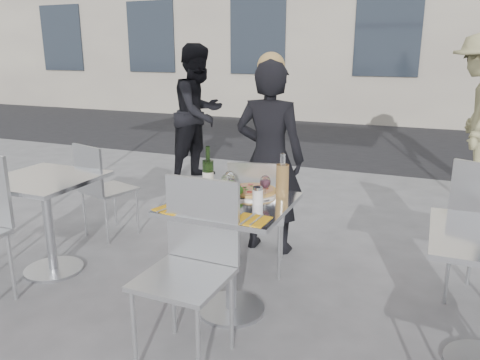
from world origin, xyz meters
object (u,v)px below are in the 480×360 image
at_px(wine_bottle, 208,173).
at_px(wineglass_white_b, 230,178).
at_px(side_table_left, 47,205).
at_px(salad_plate, 232,192).
at_px(main_table, 231,234).
at_px(pizza_far, 253,191).
at_px(pedestrian_b, 477,113).
at_px(napkin_right, 252,220).
at_px(napkin_left, 173,209).
at_px(chair_near, 192,255).
at_px(pizza_near, 212,209).
at_px(side_chair_lfar, 100,183).
at_px(sugar_shaker, 258,196).
at_px(pedestrian_a, 199,113).
at_px(chair_far, 257,207).
at_px(wineglass_red_a, 231,186).
at_px(woman_diner, 269,158).
at_px(wineglass_white_a, 226,182).
at_px(carafe, 282,181).
at_px(wineglass_red_b, 265,183).

distance_m(wine_bottle, wineglass_white_b, 0.18).
height_order(side_table_left, salad_plate, salad_plate).
bearing_deg(main_table, pizza_far, 73.67).
relative_size(pedestrian_b, napkin_right, 9.30).
bearing_deg(napkin_right, napkin_left, -176.96).
distance_m(chair_near, pizza_near, 0.32).
xyz_separation_m(side_chair_lfar, sugar_shaker, (1.75, -0.68, 0.29)).
distance_m(chair_near, pedestrian_a, 3.74).
relative_size(chair_far, wineglass_red_a, 5.66).
bearing_deg(woman_diner, wineglass_red_a, 96.20).
xyz_separation_m(pedestrian_b, pizza_near, (-1.61, -3.94, -0.17)).
bearing_deg(wineglass_white_b, pedestrian_a, 120.87).
relative_size(chair_near, sugar_shaker, 9.16).
distance_m(chair_far, wineglass_white_a, 0.62).
bearing_deg(pedestrian_b, chair_far, -26.08).
height_order(chair_far, pedestrian_a, pedestrian_a).
relative_size(woman_diner, napkin_right, 7.92).
distance_m(chair_far, wineglass_red_a, 0.69).
bearing_deg(chair_far, pizza_near, 75.49).
distance_m(wine_bottle, napkin_left, 0.45).
bearing_deg(woman_diner, chair_near, 92.48).
bearing_deg(pizza_near, wine_bottle, 118.74).
bearing_deg(wineglass_white_a, side_chair_lfar, 156.65).
bearing_deg(napkin_right, wine_bottle, 140.56).
distance_m(chair_far, salad_plate, 0.55).
height_order(pedestrian_a, sugar_shaker, pedestrian_a).
height_order(chair_far, wineglass_white_b, wineglass_white_b).
bearing_deg(carafe, side_table_left, -174.30).
distance_m(carafe, wineglass_red_b, 0.11).
xyz_separation_m(pedestrian_a, pizza_near, (1.67, -3.07, -0.11)).
height_order(pedestrian_b, napkin_left, pedestrian_b).
height_order(chair_near, wine_bottle, wine_bottle).
height_order(sugar_shaker, wineglass_white_a, wineglass_white_a).
relative_size(chair_near, salad_plate, 4.46).
bearing_deg(wineglass_red_b, napkin_right, -81.53).
bearing_deg(pedestrian_b, wineglass_white_b, -23.60).
bearing_deg(woman_diner, chair_far, 98.15).
bearing_deg(sugar_shaker, pizza_near, -132.98).
distance_m(chair_far, wine_bottle, 0.56).
distance_m(carafe, napkin_left, 0.69).
height_order(side_table_left, pizza_far, pizza_far).
relative_size(side_table_left, woman_diner, 0.47).
height_order(wineglass_white_a, napkin_left, wineglass_white_a).
bearing_deg(wineglass_red_a, side_table_left, 178.85).
height_order(side_chair_lfar, pedestrian_b, pedestrian_b).
relative_size(pedestrian_a, wineglass_red_a, 11.04).
xyz_separation_m(salad_plate, sugar_shaker, (0.20, -0.07, 0.02)).
bearing_deg(woman_diner, carafe, 113.13).
bearing_deg(woman_diner, pizza_far, 101.11).
bearing_deg(pedestrian_a, pizza_near, -138.37).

